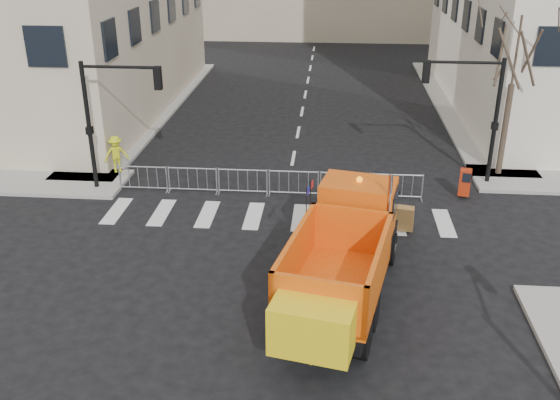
# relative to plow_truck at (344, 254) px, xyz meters

# --- Properties ---
(ground) EXTENTS (120.00, 120.00, 0.00)m
(ground) POSITION_rel_plow_truck_xyz_m (-2.24, 0.18, -1.64)
(ground) COLOR black
(ground) RESTS_ON ground
(sidewalk_back) EXTENTS (64.00, 5.00, 0.15)m
(sidewalk_back) POSITION_rel_plow_truck_xyz_m (-2.24, 8.68, -1.57)
(sidewalk_back) COLOR gray
(sidewalk_back) RESTS_ON ground
(traffic_light_left) EXTENTS (0.18, 0.18, 5.40)m
(traffic_light_left) POSITION_rel_plow_truck_xyz_m (-10.24, 7.68, 1.06)
(traffic_light_left) COLOR black
(traffic_light_left) RESTS_ON ground
(traffic_light_right) EXTENTS (0.18, 0.18, 5.40)m
(traffic_light_right) POSITION_rel_plow_truck_xyz_m (6.26, 9.68, 1.06)
(traffic_light_right) COLOR black
(traffic_light_right) RESTS_ON ground
(crowd_barriers) EXTENTS (12.60, 0.60, 1.10)m
(crowd_barriers) POSITION_rel_plow_truck_xyz_m (-2.99, 7.78, -1.09)
(crowd_barriers) COLOR #9EA0A5
(crowd_barriers) RESTS_ON ground
(street_tree) EXTENTS (3.00, 3.00, 7.50)m
(street_tree) POSITION_rel_plow_truck_xyz_m (6.96, 10.68, 2.11)
(street_tree) COLOR #382B21
(street_tree) RESTS_ON ground
(plow_truck) EXTENTS (4.48, 9.84, 3.70)m
(plow_truck) POSITION_rel_plow_truck_xyz_m (0.00, 0.00, 0.00)
(plow_truck) COLOR black
(plow_truck) RESTS_ON ground
(cop_a) EXTENTS (0.77, 0.68, 1.78)m
(cop_a) POSITION_rel_plow_truck_xyz_m (0.03, 3.78, -0.75)
(cop_a) COLOR black
(cop_a) RESTS_ON ground
(cop_b) EXTENTS (0.98, 0.81, 1.86)m
(cop_b) POSITION_rel_plow_truck_xyz_m (0.13, 3.49, -0.71)
(cop_b) COLOR black
(cop_b) RESTS_ON ground
(cop_c) EXTENTS (0.85, 1.04, 1.66)m
(cop_c) POSITION_rel_plow_truck_xyz_m (1.94, 6.03, -0.81)
(cop_c) COLOR black
(cop_c) RESTS_ON ground
(worker) EXTENTS (1.23, 1.07, 1.65)m
(worker) POSITION_rel_plow_truck_xyz_m (-9.88, 9.40, -0.67)
(worker) COLOR #C9D118
(worker) RESTS_ON sidewalk_back
(newspaper_box) EXTENTS (0.53, 0.49, 1.10)m
(newspaper_box) POSITION_rel_plow_truck_xyz_m (4.98, 8.08, -0.94)
(newspaper_box) COLOR #AA270D
(newspaper_box) RESTS_ON sidewalk_back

